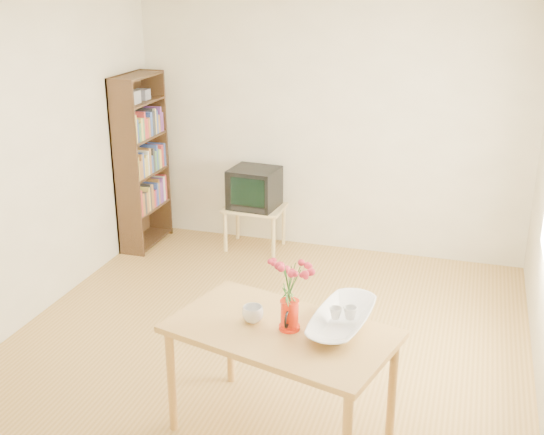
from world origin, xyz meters
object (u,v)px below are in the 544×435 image
(table, at_px, (281,342))
(pitcher, at_px, (290,316))
(television, at_px, (255,187))
(bowl, at_px, (343,292))
(mug, at_px, (253,314))

(table, distance_m, pitcher, 0.18)
(table, xyz_separation_m, television, (-1.12, 2.87, 0.01))
(table, distance_m, television, 3.08)
(bowl, bearing_deg, table, -154.89)
(mug, xyz_separation_m, television, (-0.93, 2.83, -0.13))
(bowl, height_order, television, bowl)
(pitcher, bearing_deg, bowl, 23.43)
(table, relative_size, pitcher, 7.25)
(bowl, distance_m, television, 3.09)
(pitcher, height_order, mug, pitcher)
(television, bearing_deg, pitcher, -63.05)
(table, bearing_deg, bowl, 39.80)
(mug, xyz_separation_m, bowl, (0.53, 0.12, 0.17))
(bowl, bearing_deg, television, 118.26)
(pitcher, distance_m, bowl, 0.35)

